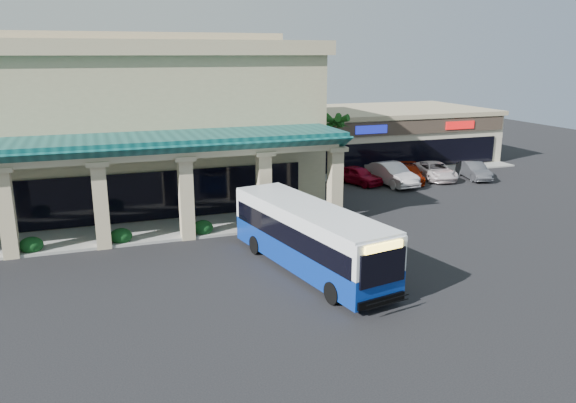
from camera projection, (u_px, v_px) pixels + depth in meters
name	position (u px, v px, depth m)	size (l,w,h in m)	color
ground	(266.00, 264.00, 27.85)	(110.00, 110.00, 0.00)	black
main_building	(85.00, 120.00, 38.40)	(30.80, 14.80, 11.35)	tan
arcade	(90.00, 190.00, 30.74)	(30.00, 6.20, 5.70)	#0A4041
strip_mall	(369.00, 134.00, 54.90)	(22.50, 12.50, 4.90)	beige
palm_0	(334.00, 152.00, 39.77)	(2.40, 2.40, 6.60)	#113C10
palm_1	(330.00, 151.00, 42.93)	(2.40, 2.40, 5.80)	#113C10
broadleaf_tree	(284.00, 148.00, 46.97)	(2.60, 2.60, 4.81)	black
transit_bus	(309.00, 239.00, 26.65)	(2.62, 11.27, 3.15)	#0A2E96
pedestrian	(372.00, 260.00, 25.74)	(0.67, 0.44, 1.84)	#3E3F55
car_silver	(358.00, 175.00, 44.60)	(1.71, 4.26, 1.45)	maroon
car_white	(391.00, 174.00, 44.31)	(1.85, 5.30, 1.75)	silver
car_red	(410.00, 174.00, 45.43)	(1.84, 4.53, 1.32)	#7B1501
car_gray	(435.00, 171.00, 46.38)	(2.34, 5.08, 1.41)	white
car_extra	(474.00, 171.00, 46.49)	(1.48, 4.25, 1.40)	#43454A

